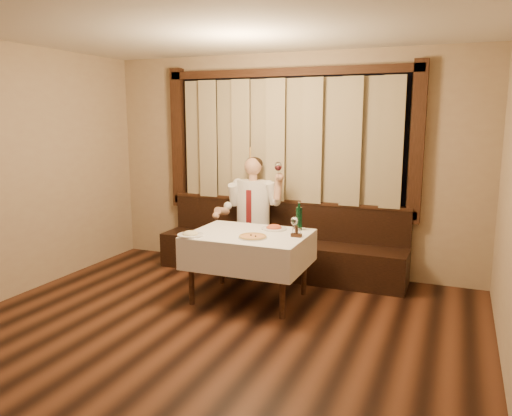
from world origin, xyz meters
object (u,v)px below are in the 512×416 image
at_px(green_bottle, 299,218).
at_px(cruet_caddy, 296,233).
at_px(pasta_red, 274,226).
at_px(pasta_cream, 190,232).
at_px(seated_man, 251,207).
at_px(pizza, 253,237).
at_px(banquette, 280,250).
at_px(dining_table, 249,242).

xyz_separation_m(green_bottle, cruet_caddy, (0.07, -0.32, -0.09)).
relative_size(pasta_red, pasta_cream, 1.03).
xyz_separation_m(pasta_red, pasta_cream, (-0.72, -0.63, -0.00)).
height_order(cruet_caddy, seated_man, seated_man).
bearing_deg(pizza, pasta_cream, -165.86).
bearing_deg(cruet_caddy, pizza, -151.16).
bearing_deg(pasta_red, pizza, -98.34).
xyz_separation_m(pasta_red, green_bottle, (0.27, 0.07, 0.10)).
bearing_deg(cruet_caddy, pasta_cream, -159.23).
distance_m(banquette, pizza, 1.30).
relative_size(pasta_red, seated_man, 0.19).
height_order(pasta_cream, cruet_caddy, cruet_caddy).
relative_size(banquette, dining_table, 2.52).
distance_m(pasta_red, cruet_caddy, 0.42).
bearing_deg(green_bottle, banquette, 124.00).
bearing_deg(banquette, pasta_cream, -111.09).
relative_size(banquette, seated_man, 2.14).
relative_size(banquette, pasta_cream, 11.52).
bearing_deg(pasta_cream, banquette, 68.91).
height_order(banquette, cruet_caddy, banquette).
height_order(pasta_red, green_bottle, green_bottle).
bearing_deg(cruet_caddy, green_bottle, 103.91).
height_order(pasta_cream, seated_man, seated_man).
height_order(pasta_red, cruet_caddy, cruet_caddy).
relative_size(dining_table, green_bottle, 3.97).
distance_m(green_bottle, seated_man, 1.01).
xyz_separation_m(pasta_cream, cruet_caddy, (1.06, 0.38, 0.00)).
height_order(dining_table, pizza, pizza).
distance_m(banquette, seated_man, 0.67).
relative_size(pizza, green_bottle, 0.95).
xyz_separation_m(dining_table, green_bottle, (0.46, 0.34, 0.24)).
bearing_deg(banquette, green_bottle, -56.00).
bearing_deg(seated_man, pizza, -66.46).
distance_m(dining_table, seated_man, 1.02).
distance_m(banquette, dining_table, 1.08).
distance_m(pasta_cream, seated_man, 1.29).
height_order(pizza, pasta_cream, pasta_cream).
bearing_deg(cruet_caddy, banquette, 119.14).
height_order(banquette, green_bottle, green_bottle).
xyz_separation_m(banquette, cruet_caddy, (0.53, -0.99, 0.49)).
relative_size(pasta_cream, cruet_caddy, 2.34).
distance_m(pasta_red, green_bottle, 0.29).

